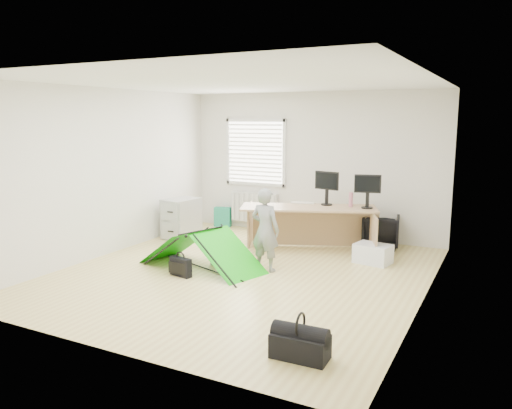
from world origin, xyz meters
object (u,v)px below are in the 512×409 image
at_px(monitor_right, 367,196).
at_px(laptop_bag, 181,267).
at_px(filing_cabinet, 181,218).
at_px(monitor_left, 327,193).
at_px(desk, 308,229).
at_px(duffel_bag, 300,346).
at_px(thermos, 351,200).
at_px(office_chair, 381,231).
at_px(person, 265,230).
at_px(kite, 201,250).
at_px(storage_crate, 373,254).

distance_m(monitor_right, laptop_bag, 3.24).
bearing_deg(filing_cabinet, monitor_left, 21.08).
relative_size(desk, filing_cabinet, 3.01).
relative_size(desk, duffel_bag, 4.18).
height_order(desk, thermos, thermos).
xyz_separation_m(filing_cabinet, monitor_left, (2.67, 0.49, 0.60)).
xyz_separation_m(office_chair, person, (-1.19, -2.12, 0.33)).
height_order(filing_cabinet, laptop_bag, filing_cabinet).
bearing_deg(monitor_left, kite, -110.85).
relative_size(desk, person, 1.82).
bearing_deg(monitor_left, desk, -111.82).
xyz_separation_m(monitor_left, office_chair, (0.82, 0.52, -0.69)).
xyz_separation_m(person, kite, (-0.90, -0.33, -0.33)).
bearing_deg(person, storage_crate, -135.46).
bearing_deg(thermos, office_chair, 51.63).
bearing_deg(monitor_left, storage_crate, -15.54).
relative_size(filing_cabinet, storage_crate, 1.40).
height_order(monitor_right, thermos, monitor_right).
xyz_separation_m(monitor_left, monitor_right, (0.70, 0.00, -0.01)).
xyz_separation_m(desk, person, (-0.17, -1.30, 0.23)).
relative_size(desk, monitor_right, 5.24).
height_order(desk, kite, desk).
bearing_deg(duffel_bag, person, 121.35).
relative_size(thermos, person, 0.20).
bearing_deg(kite, thermos, 67.80).
bearing_deg(person, laptop_bag, 44.08).
relative_size(person, laptop_bag, 3.44).
height_order(desk, monitor_left, monitor_left).
bearing_deg(storage_crate, desk, 170.51).
bearing_deg(duffel_bag, laptop_bag, 146.57).
xyz_separation_m(kite, duffel_bag, (2.39, -1.97, -0.17)).
relative_size(person, duffel_bag, 2.30).
bearing_deg(filing_cabinet, duffel_bag, -31.42).
height_order(office_chair, duffel_bag, office_chair).
bearing_deg(storage_crate, monitor_left, 152.05).
relative_size(desk, monitor_left, 5.08).
height_order(desk, monitor_right, monitor_right).
height_order(thermos, kite, thermos).
height_order(filing_cabinet, monitor_right, monitor_right).
xyz_separation_m(desk, kite, (-1.06, -1.63, -0.09)).
distance_m(storage_crate, duffel_bag, 3.41).
distance_m(storage_crate, laptop_bag, 2.95).
bearing_deg(monitor_right, laptop_bag, -145.20).
bearing_deg(storage_crate, duffel_bag, -87.08).
distance_m(monitor_left, monitor_right, 0.70).
distance_m(person, duffel_bag, 2.79).
height_order(laptop_bag, duffel_bag, laptop_bag).
bearing_deg(kite, desk, 75.56).
bearing_deg(laptop_bag, duffel_bag, -18.97).
xyz_separation_m(monitor_right, storage_crate, (0.25, -0.50, -0.82)).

